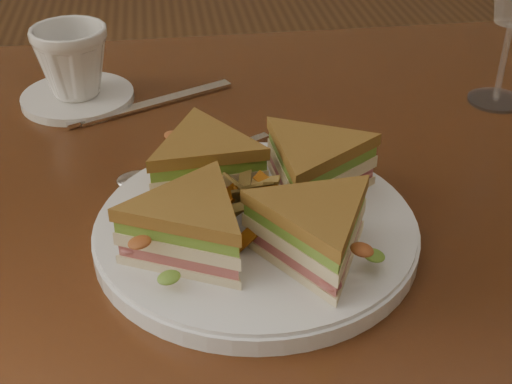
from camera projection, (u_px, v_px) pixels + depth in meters
table at (237, 255)px, 0.78m from camera, size 1.20×0.80×0.75m
plate at (256, 231)px, 0.63m from camera, size 0.29×0.29×0.02m
sandwich_wedges at (256, 197)px, 0.61m from camera, size 0.29×0.29×0.06m
crisps_mound at (256, 201)px, 0.62m from camera, size 0.09×0.09×0.05m
spoon at (160, 174)px, 0.72m from camera, size 0.17×0.10×0.01m
knife at (147, 106)px, 0.86m from camera, size 0.20×0.10×0.00m
saucer at (78, 97)px, 0.87m from camera, size 0.14×0.14×0.01m
coffee_cup at (72, 61)px, 0.84m from camera, size 0.11×0.11×0.08m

